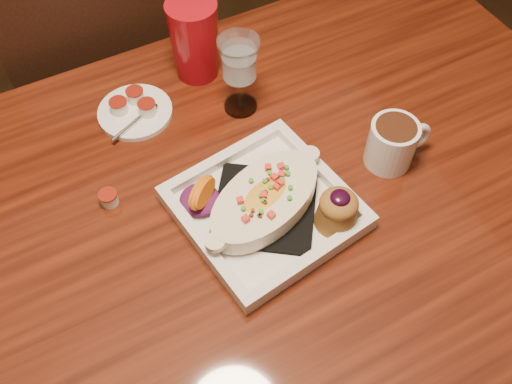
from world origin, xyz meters
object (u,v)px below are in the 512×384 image
plate (272,204)px  red_tumbler (195,40)px  table (214,257)px  chair_far (110,87)px  saucer (135,110)px  coffee_mug (393,142)px  goblet (239,63)px

plate → red_tumbler: 0.36m
table → chair_far: bearing=90.0°
saucer → red_tumbler: bearing=18.2°
plate → coffee_mug: bearing=-7.0°
chair_far → plate: 0.71m
coffee_mug → saucer: size_ratio=0.84×
plate → saucer: (-0.11, 0.31, -0.02)m
chair_far → saucer: chair_far is taller
table → chair_far: (-0.00, 0.63, -0.15)m
chair_far → goblet: size_ratio=6.14×
table → goblet: goblet is taller
chair_far → goblet: chair_far is taller
saucer → coffee_mug: bearing=-41.0°
chair_far → coffee_mug: 0.78m
saucer → goblet: bearing=-22.2°
chair_far → table: bearing=90.0°
red_tumbler → chair_far: bearing=113.2°
red_tumbler → coffee_mug: bearing=-60.2°
coffee_mug → red_tumbler: (-0.20, 0.35, 0.03)m
plate → red_tumbler: red_tumbler is taller
table → coffee_mug: (0.33, -0.02, 0.14)m
table → saucer: (-0.02, 0.28, 0.11)m
table → chair_far: size_ratio=1.61×
table → red_tumbler: (0.13, 0.33, 0.17)m
table → plate: bearing=-13.3°
chair_far → red_tumbler: bearing=113.2°
chair_far → red_tumbler: (0.13, -0.30, 0.32)m
table → goblet: size_ratio=9.90×
table → plate: 0.16m
plate → goblet: 0.25m
chair_far → coffee_mug: size_ratio=8.21×
coffee_mug → plate: bearing=-171.4°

